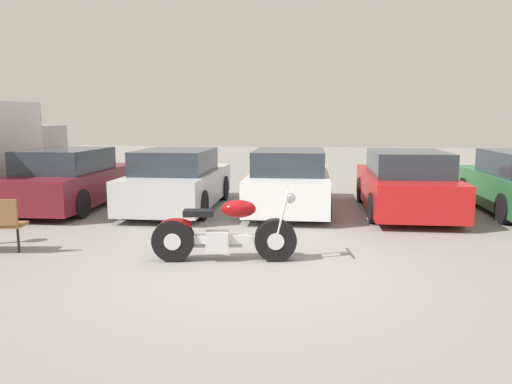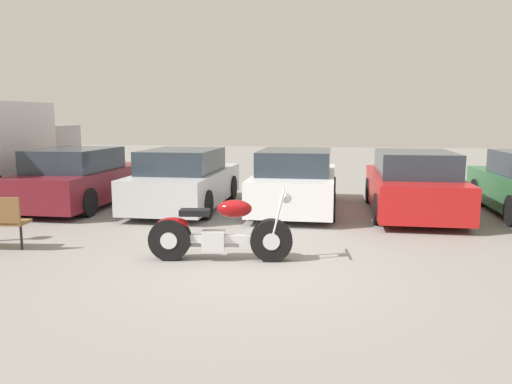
{
  "view_description": "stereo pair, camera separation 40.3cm",
  "coord_description": "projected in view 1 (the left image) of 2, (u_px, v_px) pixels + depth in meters",
  "views": [
    {
      "loc": [
        0.8,
        -6.87,
        2.13
      ],
      "look_at": [
        -0.14,
        1.62,
        0.85
      ],
      "focal_mm": 35.0,
      "sensor_mm": 36.0,
      "label": 1
    },
    {
      "loc": [
        1.2,
        -6.81,
        2.13
      ],
      "look_at": [
        -0.14,
        1.62,
        0.85
      ],
      "focal_mm": 35.0,
      "sensor_mm": 36.0,
      "label": 2
    }
  ],
  "objects": [
    {
      "name": "ground_plane",
      "position": [
        253.0,
        267.0,
        7.15
      ],
      "size": [
        60.0,
        60.0,
        0.0
      ],
      "primitive_type": "plane",
      "color": "gray"
    },
    {
      "name": "motorcycle",
      "position": [
        223.0,
        233.0,
        7.44
      ],
      "size": [
        2.16,
        0.65,
        1.09
      ],
      "color": "black",
      "rests_on": "ground_plane"
    },
    {
      "name": "parked_car_maroon",
      "position": [
        70.0,
        180.0,
        11.85
      ],
      "size": [
        1.84,
        4.22,
        1.4
      ],
      "color": "maroon",
      "rests_on": "ground_plane"
    },
    {
      "name": "parked_car_silver",
      "position": [
        178.0,
        181.0,
        11.68
      ],
      "size": [
        1.84,
        4.22,
        1.4
      ],
      "color": "#BCBCC1",
      "rests_on": "ground_plane"
    },
    {
      "name": "parked_car_white",
      "position": [
        290.0,
        182.0,
        11.57
      ],
      "size": [
        1.84,
        4.22,
        1.4
      ],
      "color": "white",
      "rests_on": "ground_plane"
    },
    {
      "name": "parked_car_red",
      "position": [
        405.0,
        184.0,
        11.17
      ],
      "size": [
        1.84,
        4.22,
        1.4
      ],
      "color": "red",
      "rests_on": "ground_plane"
    }
  ]
}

